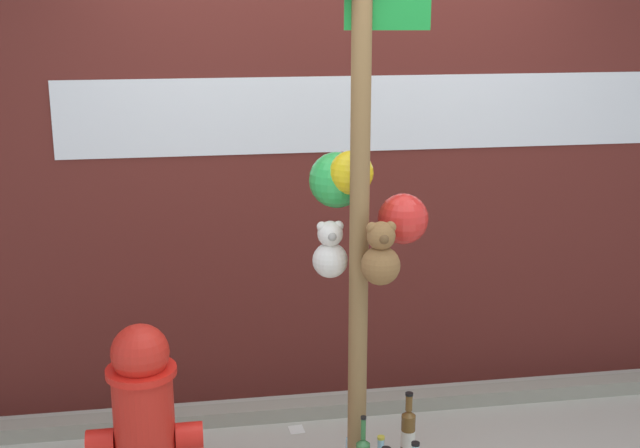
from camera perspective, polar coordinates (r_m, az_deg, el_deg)
building_wall at (r=4.52m, az=0.68°, el=12.27°), size 10.00×0.21×3.93m
curb_strip at (r=4.68m, az=1.37°, el=-12.22°), size 8.00×0.12×0.08m
memorial_post at (r=3.57m, az=2.77°, el=3.69°), size 0.54×0.53×2.57m
fire_hydrant at (r=3.74m, az=-11.80°, el=-12.97°), size 0.49×0.30×0.88m
bottle_3 at (r=4.15m, az=5.97°, el=-14.12°), size 0.07×0.07×0.39m
litter_1 at (r=4.53m, az=-1.60°, el=-13.70°), size 0.08×0.09×0.01m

